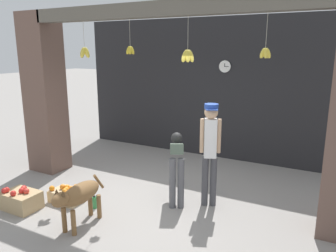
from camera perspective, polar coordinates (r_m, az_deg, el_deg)
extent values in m
plane|color=gray|center=(5.91, -1.93, -12.87)|extent=(60.00, 60.00, 0.00)
cube|color=#232326|center=(7.95, 8.20, 6.36)|extent=(7.09, 0.12, 3.33)
cube|color=brown|center=(7.45, -20.66, 5.19)|extent=(0.70, 0.60, 3.33)
cube|color=#5B564C|center=(5.44, -1.54, 19.66)|extent=(5.19, 0.24, 0.24)
cylinder|color=#B2AD99|center=(6.34, -14.47, 15.20)|extent=(0.01, 0.01, 0.46)
ellipsoid|color=yellow|center=(6.30, -13.93, 12.30)|extent=(0.14, 0.08, 0.22)
ellipsoid|color=yellow|center=(6.37, -13.97, 12.31)|extent=(0.08, 0.14, 0.22)
ellipsoid|color=yellow|center=(6.37, -14.67, 12.27)|extent=(0.14, 0.08, 0.22)
ellipsoid|color=yellow|center=(6.29, -14.63, 12.27)|extent=(0.08, 0.14, 0.22)
cylinder|color=#B2AD99|center=(5.76, -6.68, 15.84)|extent=(0.01, 0.01, 0.44)
ellipsoid|color=yellow|center=(5.73, -6.27, 12.98)|extent=(0.10, 0.05, 0.16)
ellipsoid|color=yellow|center=(5.77, -6.25, 12.98)|extent=(0.08, 0.10, 0.16)
ellipsoid|color=yellow|center=(5.79, -6.57, 12.97)|extent=(0.08, 0.10, 0.16)
ellipsoid|color=yellow|center=(5.78, -6.92, 12.96)|extent=(0.10, 0.05, 0.16)
ellipsoid|color=yellow|center=(5.74, -6.95, 12.96)|extent=(0.08, 0.10, 0.16)
ellipsoid|color=yellow|center=(5.72, -6.63, 12.97)|extent=(0.08, 0.10, 0.16)
cylinder|color=#B2AD99|center=(5.17, 3.50, 15.89)|extent=(0.01, 0.01, 0.50)
ellipsoid|color=yellow|center=(5.14, 3.99, 12.07)|extent=(0.14, 0.07, 0.21)
ellipsoid|color=yellow|center=(5.19, 3.93, 12.09)|extent=(0.11, 0.13, 0.22)
ellipsoid|color=yellow|center=(5.21, 3.39, 12.10)|extent=(0.11, 0.13, 0.22)
ellipsoid|color=yellow|center=(5.18, 2.90, 12.10)|extent=(0.14, 0.07, 0.21)
ellipsoid|color=yellow|center=(5.13, 2.96, 12.09)|extent=(0.11, 0.13, 0.22)
ellipsoid|color=yellow|center=(5.11, 3.50, 12.07)|extent=(0.11, 0.13, 0.22)
cylinder|color=#B2AD99|center=(4.80, 16.83, 15.72)|extent=(0.01, 0.01, 0.47)
ellipsoid|color=yellow|center=(4.79, 17.05, 12.04)|extent=(0.10, 0.06, 0.16)
ellipsoid|color=yellow|center=(4.83, 16.81, 12.06)|extent=(0.07, 0.10, 0.16)
ellipsoid|color=yellow|center=(4.82, 16.26, 12.09)|extent=(0.10, 0.08, 0.17)
ellipsoid|color=yellow|center=(4.78, 16.14, 12.09)|extent=(0.10, 0.08, 0.17)
ellipsoid|color=yellow|center=(4.76, 16.63, 12.06)|extent=(0.07, 0.10, 0.16)
ellipsoid|color=brown|center=(5.13, -14.90, -11.20)|extent=(0.30, 0.74, 0.30)
cylinder|color=brown|center=(5.03, -16.12, -15.90)|extent=(0.07, 0.07, 0.38)
cylinder|color=brown|center=(5.15, -17.62, -15.32)|extent=(0.07, 0.07, 0.38)
cylinder|color=brown|center=(5.40, -11.91, -13.54)|extent=(0.07, 0.07, 0.38)
cylinder|color=brown|center=(5.51, -13.39, -13.08)|extent=(0.07, 0.07, 0.38)
ellipsoid|color=brown|center=(4.84, -18.25, -12.10)|extent=(0.19, 0.27, 0.20)
cone|color=brown|center=(4.76, -17.84, -11.11)|extent=(0.07, 0.07, 0.08)
cone|color=brown|center=(4.84, -18.85, -10.77)|extent=(0.07, 0.07, 0.08)
cylinder|color=brown|center=(5.39, -11.98, -9.44)|extent=(0.04, 0.23, 0.30)
cylinder|color=#424247|center=(5.64, 7.89, -9.53)|extent=(0.11, 0.11, 0.86)
cylinder|color=#424247|center=(5.63, 6.45, -9.52)|extent=(0.11, 0.11, 0.86)
cube|color=white|center=(5.39, 7.40, -2.12)|extent=(0.25, 0.24, 0.65)
cylinder|color=tan|center=(5.39, 8.90, -1.74)|extent=(0.06, 0.06, 0.57)
cylinder|color=tan|center=(5.37, 5.92, -1.70)|extent=(0.06, 0.06, 0.57)
sphere|color=tan|center=(5.29, 7.53, 2.42)|extent=(0.22, 0.22, 0.22)
cylinder|color=#234299|center=(5.27, 7.57, 3.42)|extent=(0.23, 0.23, 0.08)
cube|color=#234299|center=(5.17, 7.62, 2.85)|extent=(0.22, 0.19, 0.01)
cylinder|color=#56565B|center=(5.50, 0.77, -9.95)|extent=(0.11, 0.11, 0.86)
cylinder|color=#56565B|center=(5.51, 2.25, -9.96)|extent=(0.11, 0.11, 0.86)
cube|color=#4C5B4C|center=(5.61, 1.53, -3.97)|extent=(0.48, 0.67, 0.32)
sphere|color=black|center=(5.97, 1.51, -2.11)|extent=(0.21, 0.21, 0.21)
cube|color=tan|center=(6.10, -17.13, -11.55)|extent=(0.56, 0.39, 0.20)
sphere|color=orange|center=(5.87, -17.24, -11.06)|extent=(0.09, 0.09, 0.09)
sphere|color=orange|center=(6.12, -17.89, -10.07)|extent=(0.09, 0.09, 0.09)
sphere|color=orange|center=(6.00, -17.26, -10.52)|extent=(0.09, 0.09, 0.09)
sphere|color=orange|center=(6.09, -17.15, -10.16)|extent=(0.09, 0.09, 0.09)
sphere|color=orange|center=(5.95, -17.57, -10.76)|extent=(0.09, 0.09, 0.09)
sphere|color=orange|center=(5.97, -15.10, -10.49)|extent=(0.09, 0.09, 0.09)
sphere|color=orange|center=(6.13, -19.57, -10.18)|extent=(0.09, 0.09, 0.09)
sphere|color=orange|center=(6.01, -16.43, -10.41)|extent=(0.09, 0.09, 0.09)
sphere|color=orange|center=(6.06, -15.76, -10.15)|extent=(0.09, 0.09, 0.09)
cube|color=tan|center=(6.09, -24.18, -11.73)|extent=(0.59, 0.43, 0.29)
sphere|color=red|center=(6.05, -23.89, -9.99)|extent=(0.09, 0.09, 0.09)
sphere|color=red|center=(6.11, -26.62, -10.02)|extent=(0.09, 0.09, 0.09)
sphere|color=red|center=(5.99, -24.14, -10.24)|extent=(0.09, 0.09, 0.09)
sphere|color=red|center=(5.93, -23.44, -10.38)|extent=(0.09, 0.09, 0.09)
sphere|color=red|center=(6.08, -23.80, -9.85)|extent=(0.09, 0.09, 0.09)
sphere|color=red|center=(5.94, -25.37, -10.56)|extent=(0.09, 0.09, 0.09)
sphere|color=red|center=(6.13, -26.29, -9.93)|extent=(0.09, 0.09, 0.09)
cylinder|color=#38934C|center=(5.75, -12.67, -12.87)|extent=(0.08, 0.08, 0.20)
cylinder|color=black|center=(5.70, -12.73, -11.86)|extent=(0.04, 0.04, 0.02)
cylinder|color=black|center=(7.76, 9.90, 10.18)|extent=(0.29, 0.01, 0.29)
cylinder|color=white|center=(7.75, 9.87, 10.18)|extent=(0.28, 0.02, 0.28)
cube|color=black|center=(7.74, 9.85, 10.40)|extent=(0.01, 0.01, 0.08)
cube|color=black|center=(7.73, 10.14, 10.16)|extent=(0.10, 0.01, 0.01)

